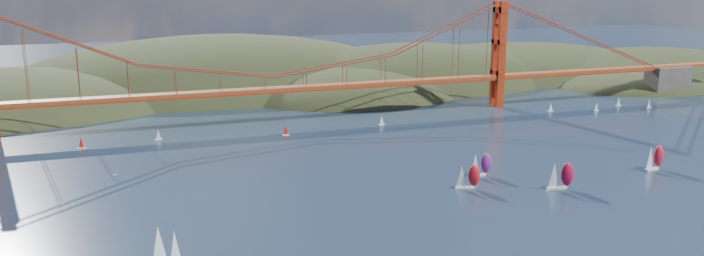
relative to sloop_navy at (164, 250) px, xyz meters
name	(u,v)px	position (x,y,z in m)	size (l,w,h in m)	color
headlands	(310,105)	(107.81, 252.96, -18.58)	(725.00, 225.00, 96.00)	black
bridge	(270,55)	(61.11, 154.67, 26.11)	(552.00, 12.00, 55.00)	brown
sloop_navy	(164,250)	(0.00, 0.00, 0.00)	(9.52, 7.75, 13.87)	black
racer_0	(467,176)	(99.57, 34.21, -1.74)	(8.28, 5.05, 9.27)	white
racer_1	(560,175)	(128.17, 23.70, -1.28)	(9.13, 4.69, 10.25)	white
racer_2	(654,157)	(173.70, 31.13, -1.31)	(9.07, 4.67, 10.18)	silver
racer_rwb	(480,164)	(110.82, 45.46, -1.77)	(8.01, 3.27, 9.21)	white
distant_boat_2	(81,143)	(-22.44, 132.20, -3.72)	(3.00, 2.00, 4.70)	silver
distant_boat_3	(158,135)	(8.08, 136.82, -3.72)	(3.00, 2.00, 4.70)	silver
distant_boat_4	(551,107)	(201.68, 132.83, -3.72)	(3.00, 2.00, 4.70)	silver
distant_boat_5	(596,107)	(224.10, 125.49, -3.72)	(3.00, 2.00, 4.70)	silver
distant_boat_6	(619,101)	(244.67, 133.31, -3.72)	(3.00, 2.00, 4.70)	silver
distant_boat_7	(649,103)	(256.09, 123.75, -3.72)	(3.00, 2.00, 4.70)	silver
distant_boat_8	(382,120)	(108.40, 132.13, -3.72)	(3.00, 2.00, 4.70)	silver
distant_boat_9	(286,130)	(61.13, 126.87, -3.72)	(3.00, 2.00, 4.70)	silver
gull	(115,175)	(-9.53, 1.95, 19.00)	(0.90, 0.25, 0.17)	white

